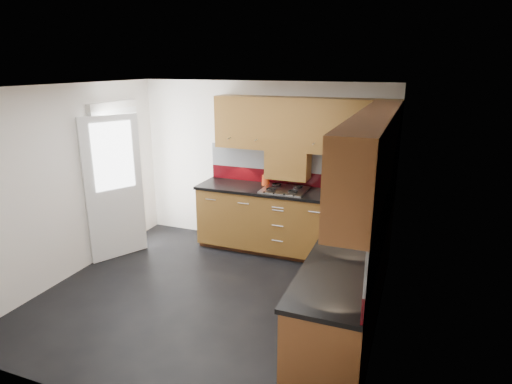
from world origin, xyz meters
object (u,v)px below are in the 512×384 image
at_px(toaster, 337,186).
at_px(food_processor, 370,198).
at_px(gas_hob, 284,190).
at_px(utensil_pot, 266,179).

bearing_deg(toaster, food_processor, -49.65).
height_order(toaster, food_processor, food_processor).
height_order(gas_hob, utensil_pot, utensil_pot).
xyz_separation_m(gas_hob, toaster, (0.70, 0.15, 0.08)).
distance_m(utensil_pot, food_processor, 1.65).
relative_size(gas_hob, utensil_pot, 1.48).
bearing_deg(utensil_pot, gas_hob, -28.21).
distance_m(utensil_pot, toaster, 1.03).
bearing_deg(gas_hob, food_processor, -20.16).
bearing_deg(toaster, gas_hob, -167.90).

